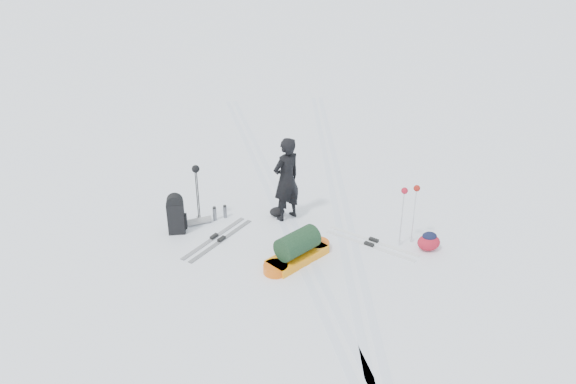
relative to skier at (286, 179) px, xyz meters
name	(u,v)px	position (x,y,z in m)	size (l,w,h in m)	color
ground	(291,231)	(0.02, -0.54, -0.91)	(200.00, 200.00, 0.00)	white
snow_hill_backdrop	(506,287)	(62.71, 83.49, -69.93)	(359.50, 192.00, 162.45)	white
ski_tracks	(313,208)	(0.63, 0.34, -0.90)	(3.38, 17.97, 0.01)	silver
skier	(286,179)	(0.00, 0.00, 0.00)	(0.66, 0.43, 1.82)	black
pulk_sled	(297,250)	(-0.05, -1.63, -0.68)	(1.54, 1.28, 0.60)	orange
expedition_rucksack	(179,214)	(-2.22, -0.21, -0.52)	(0.88, 0.52, 0.85)	black
ski_poles_black	(196,176)	(-1.82, 0.14, 0.15)	(0.16, 0.18, 1.29)	black
ski_poles_silver	(410,196)	(2.14, -1.38, 0.13)	(0.39, 0.19, 1.24)	#B8BABF
touring_skis_grey	(218,239)	(-1.48, -0.65, -0.89)	(1.46, 1.59, 0.07)	gray
touring_skis_white	(371,243)	(1.48, -1.29, -0.89)	(1.58, 1.55, 0.07)	silver
rope_coil	(308,237)	(0.30, -0.88, -0.88)	(0.63, 0.63, 0.06)	#5B99DF
small_daypack	(429,241)	(2.50, -1.66, -0.72)	(0.49, 0.40, 0.38)	maroon
thermos_pair	(220,213)	(-1.40, 0.19, -0.76)	(0.32, 0.18, 0.31)	slate
stuff_sack	(277,212)	(-0.18, 0.13, -0.81)	(0.33, 0.25, 0.20)	black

